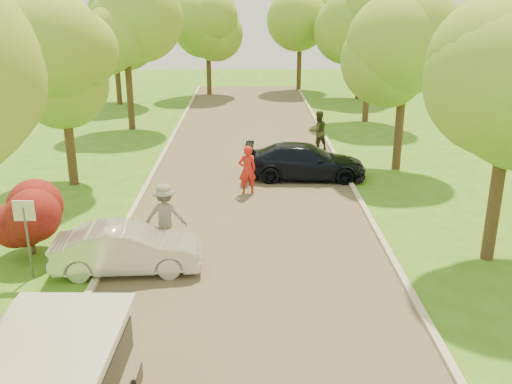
{
  "coord_description": "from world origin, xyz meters",
  "views": [
    {
      "loc": [
        -0.02,
        -9.75,
        7.1
      ],
      "look_at": [
        0.21,
        7.15,
        1.3
      ],
      "focal_mm": 40.0,
      "sensor_mm": 36.0,
      "label": 1
    }
  ],
  "objects_px": {
    "silver_sedan": "(128,249)",
    "person_olive": "(318,131)",
    "skateboarder": "(165,215)",
    "street_sign": "(25,223)",
    "longboard": "(167,246)",
    "dark_sedan": "(305,161)",
    "person_striped": "(247,170)"
  },
  "relations": [
    {
      "from": "silver_sedan",
      "to": "person_striped",
      "type": "xyz_separation_m",
      "value": [
        3.23,
        6.42,
        0.28
      ]
    },
    {
      "from": "silver_sedan",
      "to": "dark_sedan",
      "type": "xyz_separation_m",
      "value": [
        5.6,
        8.33,
        0.06
      ]
    },
    {
      "from": "silver_sedan",
      "to": "person_striped",
      "type": "height_order",
      "value": "person_striped"
    },
    {
      "from": "person_striped",
      "to": "person_olive",
      "type": "height_order",
      "value": "person_olive"
    },
    {
      "from": "person_striped",
      "to": "silver_sedan",
      "type": "bearing_deg",
      "value": 47.04
    },
    {
      "from": "silver_sedan",
      "to": "dark_sedan",
      "type": "height_order",
      "value": "dark_sedan"
    },
    {
      "from": "longboard",
      "to": "skateboarder",
      "type": "xyz_separation_m",
      "value": [
        0.0,
        -0.0,
        0.98
      ]
    },
    {
      "from": "person_olive",
      "to": "dark_sedan",
      "type": "bearing_deg",
      "value": 51.39
    },
    {
      "from": "street_sign",
      "to": "longboard",
      "type": "relative_size",
      "value": 2.2
    },
    {
      "from": "street_sign",
      "to": "skateboarder",
      "type": "bearing_deg",
      "value": 27.12
    },
    {
      "from": "dark_sedan",
      "to": "skateboarder",
      "type": "bearing_deg",
      "value": 148.72
    },
    {
      "from": "dark_sedan",
      "to": "person_olive",
      "type": "distance_m",
      "value": 4.58
    },
    {
      "from": "street_sign",
      "to": "dark_sedan",
      "type": "distance_m",
      "value": 11.9
    },
    {
      "from": "street_sign",
      "to": "skateboarder",
      "type": "relative_size",
      "value": 1.13
    },
    {
      "from": "street_sign",
      "to": "silver_sedan",
      "type": "bearing_deg",
      "value": 7.93
    },
    {
      "from": "dark_sedan",
      "to": "person_olive",
      "type": "height_order",
      "value": "person_olive"
    },
    {
      "from": "street_sign",
      "to": "silver_sedan",
      "type": "xyz_separation_m",
      "value": [
        2.5,
        0.35,
        -0.91
      ]
    },
    {
      "from": "dark_sedan",
      "to": "skateboarder",
      "type": "xyz_separation_m",
      "value": [
        -4.75,
        -6.96,
        0.37
      ]
    },
    {
      "from": "longboard",
      "to": "skateboarder",
      "type": "distance_m",
      "value": 0.98
    },
    {
      "from": "skateboarder",
      "to": "person_olive",
      "type": "bearing_deg",
      "value": -115.18
    },
    {
      "from": "dark_sedan",
      "to": "person_striped",
      "type": "distance_m",
      "value": 3.05
    },
    {
      "from": "silver_sedan",
      "to": "skateboarder",
      "type": "xyz_separation_m",
      "value": [
        0.85,
        1.37,
        0.43
      ]
    },
    {
      "from": "longboard",
      "to": "person_olive",
      "type": "bearing_deg",
      "value": -115.18
    },
    {
      "from": "street_sign",
      "to": "dark_sedan",
      "type": "bearing_deg",
      "value": 46.98
    },
    {
      "from": "silver_sedan",
      "to": "person_olive",
      "type": "height_order",
      "value": "person_olive"
    },
    {
      "from": "skateboarder",
      "to": "person_olive",
      "type": "relative_size",
      "value": 0.99
    },
    {
      "from": "silver_sedan",
      "to": "skateboarder",
      "type": "height_order",
      "value": "skateboarder"
    },
    {
      "from": "silver_sedan",
      "to": "person_olive",
      "type": "distance_m",
      "value": 14.41
    },
    {
      "from": "street_sign",
      "to": "silver_sedan",
      "type": "distance_m",
      "value": 2.68
    },
    {
      "from": "dark_sedan",
      "to": "longboard",
      "type": "distance_m",
      "value": 8.45
    },
    {
      "from": "silver_sedan",
      "to": "longboard",
      "type": "xyz_separation_m",
      "value": [
        0.85,
        1.37,
        -0.55
      ]
    },
    {
      "from": "person_striped",
      "to": "person_olive",
      "type": "xyz_separation_m",
      "value": [
        3.41,
        6.36,
        0.04
      ]
    }
  ]
}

